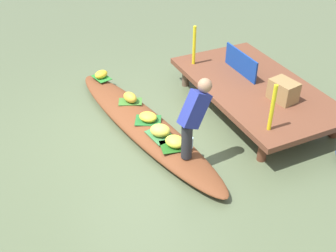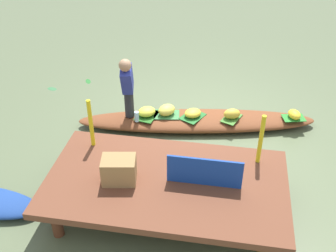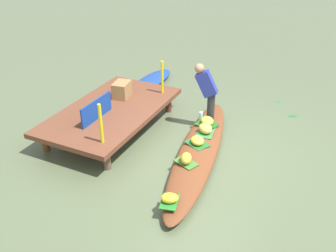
{
  "view_description": "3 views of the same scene",
  "coord_description": "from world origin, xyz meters",
  "px_view_note": "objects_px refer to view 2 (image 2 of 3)",
  "views": [
    {
      "loc": [
        5.27,
        -2.02,
        4.08
      ],
      "look_at": [
        0.46,
        0.24,
        0.32
      ],
      "focal_mm": 43.87,
      "sensor_mm": 36.0,
      "label": 1
    },
    {
      "loc": [
        -0.53,
        6.15,
        4.12
      ],
      "look_at": [
        0.4,
        0.68,
        0.41
      ],
      "focal_mm": 44.07,
      "sensor_mm": 36.0,
      "label": 2
    },
    {
      "loc": [
        -5.76,
        -2.14,
        4.1
      ],
      "look_at": [
        -0.0,
        0.65,
        0.52
      ],
      "focal_mm": 40.84,
      "sensor_mm": 36.0,
      "label": 3
    }
  ],
  "objects_px": {
    "banana_bunch_0": "(193,113)",
    "banana_bunch_3": "(167,110)",
    "banana_bunch_1": "(147,112)",
    "vendor_person": "(127,84)",
    "market_banner": "(204,172)",
    "banana_bunch_2": "(232,114)",
    "produce_crate": "(119,170)",
    "vendor_boat": "(197,121)",
    "banana_bunch_4": "(294,114)",
    "water_bottle": "(137,117)"
  },
  "relations": [
    {
      "from": "banana_bunch_0",
      "to": "banana_bunch_3",
      "type": "height_order",
      "value": "banana_bunch_3"
    },
    {
      "from": "banana_bunch_1",
      "to": "vendor_person",
      "type": "height_order",
      "value": "vendor_person"
    },
    {
      "from": "vendor_person",
      "to": "market_banner",
      "type": "relative_size",
      "value": 1.24
    },
    {
      "from": "banana_bunch_2",
      "to": "produce_crate",
      "type": "relative_size",
      "value": 0.66
    },
    {
      "from": "banana_bunch_0",
      "to": "banana_bunch_2",
      "type": "height_order",
      "value": "banana_bunch_2"
    },
    {
      "from": "vendor_boat",
      "to": "market_banner",
      "type": "relative_size",
      "value": 4.31
    },
    {
      "from": "banana_bunch_1",
      "to": "banana_bunch_4",
      "type": "bearing_deg",
      "value": -172.07
    },
    {
      "from": "vendor_boat",
      "to": "banana_bunch_0",
      "type": "xyz_separation_m",
      "value": [
        0.07,
        0.06,
        0.19
      ]
    },
    {
      "from": "banana_bunch_2",
      "to": "produce_crate",
      "type": "bearing_deg",
      "value": 57.16
    },
    {
      "from": "banana_bunch_1",
      "to": "produce_crate",
      "type": "xyz_separation_m",
      "value": [
        -0.07,
        2.01,
        0.35
      ]
    },
    {
      "from": "banana_bunch_0",
      "to": "water_bottle",
      "type": "distance_m",
      "value": 0.98
    },
    {
      "from": "banana_bunch_0",
      "to": "banana_bunch_1",
      "type": "bearing_deg",
      "value": 7.45
    },
    {
      "from": "market_banner",
      "to": "vendor_person",
      "type": "bearing_deg",
      "value": -50.23
    },
    {
      "from": "banana_bunch_1",
      "to": "banana_bunch_3",
      "type": "height_order",
      "value": "banana_bunch_3"
    },
    {
      "from": "banana_bunch_2",
      "to": "banana_bunch_0",
      "type": "bearing_deg",
      "value": 5.02
    },
    {
      "from": "water_bottle",
      "to": "market_banner",
      "type": "xyz_separation_m",
      "value": [
        -1.31,
        1.71,
        0.37
      ]
    },
    {
      "from": "vendor_person",
      "to": "water_bottle",
      "type": "height_order",
      "value": "vendor_person"
    },
    {
      "from": "market_banner",
      "to": "produce_crate",
      "type": "xyz_separation_m",
      "value": [
        1.1,
        0.11,
        -0.03
      ]
    },
    {
      "from": "market_banner",
      "to": "banana_bunch_3",
      "type": "bearing_deg",
      "value": -67.12
    },
    {
      "from": "vendor_person",
      "to": "water_bottle",
      "type": "xyz_separation_m",
      "value": [
        -0.14,
        0.05,
        -0.6
      ]
    },
    {
      "from": "banana_bunch_4",
      "to": "produce_crate",
      "type": "height_order",
      "value": "produce_crate"
    },
    {
      "from": "banana_bunch_3",
      "to": "banana_bunch_1",
      "type": "bearing_deg",
      "value": 15.05
    },
    {
      "from": "produce_crate",
      "to": "banana_bunch_1",
      "type": "bearing_deg",
      "value": -87.97
    },
    {
      "from": "vendor_person",
      "to": "water_bottle",
      "type": "relative_size",
      "value": 6.58
    },
    {
      "from": "banana_bunch_4",
      "to": "water_bottle",
      "type": "height_order",
      "value": "water_bottle"
    },
    {
      "from": "banana_bunch_1",
      "to": "banana_bunch_2",
      "type": "distance_m",
      "value": 1.48
    },
    {
      "from": "market_banner",
      "to": "banana_bunch_0",
      "type": "bearing_deg",
      "value": -79.25
    },
    {
      "from": "banana_bunch_4",
      "to": "banana_bunch_0",
      "type": "bearing_deg",
      "value": 8.16
    },
    {
      "from": "banana_bunch_4",
      "to": "market_banner",
      "type": "relative_size",
      "value": 0.28
    },
    {
      "from": "vendor_boat",
      "to": "produce_crate",
      "type": "height_order",
      "value": "produce_crate"
    },
    {
      "from": "banana_bunch_4",
      "to": "vendor_person",
      "type": "height_order",
      "value": "vendor_person"
    },
    {
      "from": "banana_bunch_4",
      "to": "banana_bunch_1",
      "type": "bearing_deg",
      "value": 7.93
    },
    {
      "from": "vendor_boat",
      "to": "water_bottle",
      "type": "height_order",
      "value": "water_bottle"
    },
    {
      "from": "banana_bunch_1",
      "to": "banana_bunch_4",
      "type": "distance_m",
      "value": 2.57
    },
    {
      "from": "banana_bunch_2",
      "to": "water_bottle",
      "type": "height_order",
      "value": "same"
    },
    {
      "from": "banana_bunch_2",
      "to": "produce_crate",
      "type": "distance_m",
      "value": 2.61
    },
    {
      "from": "banana_bunch_1",
      "to": "banana_bunch_2",
      "type": "bearing_deg",
      "value": -173.66
    },
    {
      "from": "banana_bunch_1",
      "to": "market_banner",
      "type": "distance_m",
      "value": 2.27
    },
    {
      "from": "banana_bunch_1",
      "to": "produce_crate",
      "type": "bearing_deg",
      "value": 92.03
    },
    {
      "from": "banana_bunch_2",
      "to": "vendor_person",
      "type": "relative_size",
      "value": 0.24
    },
    {
      "from": "vendor_boat",
      "to": "banana_bunch_4",
      "type": "height_order",
      "value": "banana_bunch_4"
    },
    {
      "from": "banana_bunch_1",
      "to": "market_banner",
      "type": "xyz_separation_m",
      "value": [
        -1.18,
        1.91,
        0.38
      ]
    },
    {
      "from": "banana_bunch_0",
      "to": "banana_bunch_2",
      "type": "distance_m",
      "value": 0.68
    },
    {
      "from": "banana_bunch_3",
      "to": "vendor_person",
      "type": "distance_m",
      "value": 0.89
    },
    {
      "from": "banana_bunch_0",
      "to": "vendor_person",
      "type": "relative_size",
      "value": 0.25
    },
    {
      "from": "produce_crate",
      "to": "vendor_boat",
      "type": "bearing_deg",
      "value": -110.09
    },
    {
      "from": "banana_bunch_3",
      "to": "vendor_boat",
      "type": "bearing_deg",
      "value": -172.24
    },
    {
      "from": "vendor_boat",
      "to": "produce_crate",
      "type": "relative_size",
      "value": 9.55
    },
    {
      "from": "banana_bunch_0",
      "to": "vendor_person",
      "type": "xyz_separation_m",
      "value": [
        1.08,
        0.25,
        0.61
      ]
    },
    {
      "from": "vendor_person",
      "to": "water_bottle",
      "type": "distance_m",
      "value": 0.61
    }
  ]
}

